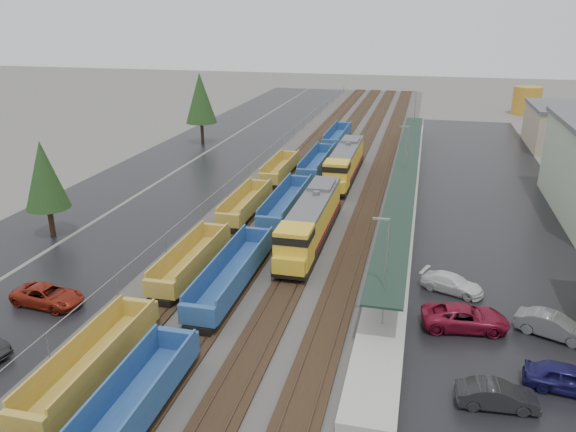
# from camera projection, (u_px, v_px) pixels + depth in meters

# --- Properties ---
(ballast_strip) EXTENTS (20.00, 160.00, 0.08)m
(ballast_strip) POSITION_uv_depth(u_px,v_px,m) (335.00, 168.00, 75.25)
(ballast_strip) COLOR #302D2B
(ballast_strip) RESTS_ON ground
(trackbed) EXTENTS (14.60, 160.00, 0.22)m
(trackbed) POSITION_uv_depth(u_px,v_px,m) (335.00, 167.00, 75.21)
(trackbed) COLOR black
(trackbed) RESTS_ON ground
(west_parking_lot) EXTENTS (10.00, 160.00, 0.02)m
(west_parking_lot) POSITION_uv_depth(u_px,v_px,m) (229.00, 161.00, 78.59)
(west_parking_lot) COLOR black
(west_parking_lot) RESTS_ON ground
(west_road) EXTENTS (9.00, 160.00, 0.02)m
(west_road) POSITION_uv_depth(u_px,v_px,m) (164.00, 157.00, 80.81)
(west_road) COLOR black
(west_road) RESTS_ON ground
(east_commuter_lot) EXTENTS (16.00, 100.00, 0.02)m
(east_commuter_lot) POSITION_uv_depth(u_px,v_px,m) (491.00, 202.00, 61.91)
(east_commuter_lot) COLOR black
(east_commuter_lot) RESTS_ON ground
(station_platform) EXTENTS (3.00, 80.00, 8.00)m
(station_platform) POSITION_uv_depth(u_px,v_px,m) (404.00, 189.00, 63.78)
(station_platform) COLOR #9E9B93
(station_platform) RESTS_ON ground
(chainlink_fence) EXTENTS (0.08, 160.04, 2.02)m
(chainlink_fence) POSITION_uv_depth(u_px,v_px,m) (264.00, 155.00, 75.40)
(chainlink_fence) COLOR gray
(chainlink_fence) RESTS_ON ground
(distant_hills) EXTENTS (301.00, 140.00, 25.20)m
(distant_hills) POSITION_uv_depth(u_px,v_px,m) (524.00, 70.00, 202.85)
(distant_hills) COLOR #445240
(distant_hills) RESTS_ON ground
(tree_west_near) EXTENTS (3.96, 3.96, 9.00)m
(tree_west_near) POSITION_uv_depth(u_px,v_px,m) (44.00, 175.00, 50.77)
(tree_west_near) COLOR #332316
(tree_west_near) RESTS_ON ground
(tree_west_far) EXTENTS (4.84, 4.84, 11.00)m
(tree_west_far) POSITION_uv_depth(u_px,v_px,m) (200.00, 98.00, 87.06)
(tree_west_far) COLOR #332316
(tree_west_far) RESTS_ON ground
(tree_east) EXTENTS (4.40, 4.40, 10.00)m
(tree_east) POSITION_uv_depth(u_px,v_px,m) (573.00, 133.00, 65.00)
(tree_east) COLOR #332316
(tree_east) RESTS_ON ground
(locomotive_lead) EXTENTS (2.77, 18.24, 4.13)m
(locomotive_lead) POSITION_uv_depth(u_px,v_px,m) (311.00, 222.00, 49.74)
(locomotive_lead) COLOR black
(locomotive_lead) RESTS_ON ground
(locomotive_trail) EXTENTS (2.77, 18.24, 4.13)m
(locomotive_trail) POSITION_uv_depth(u_px,v_px,m) (345.00, 163.00, 68.91)
(locomotive_trail) COLOR black
(locomotive_trail) RESTS_ON ground
(well_string_yellow) EXTENTS (2.44, 83.18, 2.16)m
(well_string_yellow) POSITION_uv_depth(u_px,v_px,m) (151.00, 303.00, 38.11)
(well_string_yellow) COLOR #A87E2E
(well_string_yellow) RESTS_ON ground
(well_string_blue) EXTENTS (2.56, 99.24, 2.27)m
(well_string_blue) POSITION_uv_depth(u_px,v_px,m) (264.00, 233.00, 50.00)
(well_string_blue) COLOR navy
(well_string_blue) RESTS_ON ground
(storage_tank) EXTENTS (5.58, 5.58, 5.58)m
(storage_tank) POSITION_uv_depth(u_px,v_px,m) (527.00, 101.00, 113.75)
(storage_tank) COLOR #B38023
(storage_tank) RESTS_ON ground
(parked_car_west_c) EXTENTS (2.90, 5.44, 1.46)m
(parked_car_west_c) POSITION_uv_depth(u_px,v_px,m) (48.00, 296.00, 39.89)
(parked_car_west_c) COLOR maroon
(parked_car_west_c) RESTS_ON ground
(parked_car_east_a) EXTENTS (1.81, 4.34, 1.39)m
(parked_car_east_a) POSITION_uv_depth(u_px,v_px,m) (497.00, 396.00, 29.56)
(parked_car_east_a) COLOR black
(parked_car_east_a) RESTS_ON ground
(parked_car_east_b) EXTENTS (3.36, 5.96, 1.57)m
(parked_car_east_b) POSITION_uv_depth(u_px,v_px,m) (465.00, 318.00, 36.93)
(parked_car_east_b) COLOR maroon
(parked_car_east_b) RESTS_ON ground
(parked_car_east_c) EXTENTS (3.43, 5.02, 1.35)m
(parked_car_east_c) POSITION_uv_depth(u_px,v_px,m) (452.00, 284.00, 41.79)
(parked_car_east_c) COLOR silver
(parked_car_east_c) RESTS_ON ground
(parked_car_east_d) EXTENTS (2.41, 4.76, 1.55)m
(parked_car_east_d) POSITION_uv_depth(u_px,v_px,m) (568.00, 378.00, 30.82)
(parked_car_east_d) COLOR #151349
(parked_car_east_d) RESTS_ON ground
(parked_car_east_e) EXTENTS (3.24, 4.90, 1.53)m
(parked_car_east_e) POSITION_uv_depth(u_px,v_px,m) (553.00, 326.00, 35.99)
(parked_car_east_e) COLOR #575A5C
(parked_car_east_e) RESTS_ON ground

